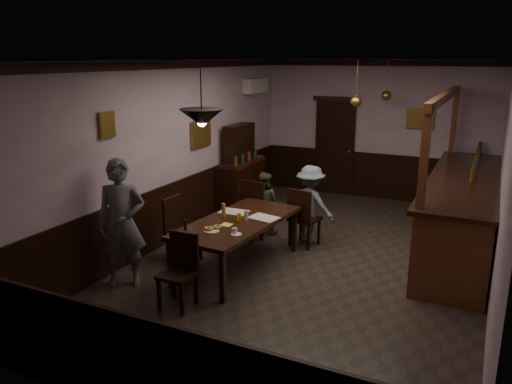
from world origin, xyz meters
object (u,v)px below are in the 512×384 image
Objects in this scene: person_seated_right at (310,204)px; sideboard at (241,176)px; bar_counter at (462,211)px; chair_far_left at (255,206)px; pendant_brass_far at (386,96)px; dining_table at (238,224)px; chair_far_right at (302,215)px; soda_can at (239,218)px; coffee_cup at (235,231)px; pendant_brass_mid at (356,102)px; chair_side at (179,226)px; person_seated_left at (264,203)px; person_standing at (122,224)px; chair_near at (180,267)px; pendant_iron at (202,118)px.

sideboard reaches higher than person_seated_right.
person_seated_right is at bearing -161.41° from bar_counter.
pendant_brass_far is (1.54, 2.79, 1.73)m from chair_far_left.
chair_far_right reaches higher than dining_table.
soda_can is at bearing -63.19° from sideboard.
bar_counter is (2.65, 2.83, -0.16)m from coffee_cup.
coffee_cup is 0.10× the size of pendant_brass_mid.
pendant_brass_mid reaches higher than person_seated_right.
chair_side is 1.24× the size of pendant_brass_far.
sideboard reaches higher than chair_far_right.
person_seated_right is 1.66m from soda_can.
pendant_brass_mid is at bearing -132.39° from chair_far_left.
chair_far_left is 0.95m from person_seated_right.
chair_far_left is 0.23× the size of bar_counter.
sideboard is at bearing -49.00° from chair_far_left.
dining_table is 2.26× the size of chair_side.
pendant_brass_mid is (1.32, 0.94, 1.74)m from person_seated_left.
chair_near is at bearing -39.63° from person_standing.
chair_side is at bearing 72.12° from chair_far_left.
bar_counter is 2.53m from pendant_brass_mid.
coffee_cup is 0.52m from soda_can.
dining_table is 2.29× the size of chair_far_right.
pendant_iron is (1.24, -3.44, 1.62)m from sideboard.
person_seated_right is 2.08m from coffee_cup.
person_standing is 3.18m from person_seated_right.
person_standing reaches higher than chair_far_right.
person_standing is at bearing -161.64° from pendant_iron.
chair_far_left is 3.63m from pendant_brass_far.
coffee_cup is at bearing -103.89° from pendant_brass_mid.
pendant_iron reaches higher than person_seated_left.
person_standing reaches higher than person_seated_right.
chair_far_right is 2.01m from chair_side.
pendant_brass_far reaches higher than dining_table.
chair_side is at bearing -82.48° from sideboard.
chair_far_left is 1.04× the size of chair_far_right.
person_seated_left is 0.63× the size of sideboard.
bar_counter reaches higher than chair_far_right.
pendant_iron is at bearing -99.12° from soda_can.
bar_counter is 5.55× the size of pendant_brass_far.
coffee_cup is at bearing 39.61° from pendant_iron.
soda_can reaches higher than dining_table.
dining_table is 2.42× the size of chair_near.
chair_far_left reaches higher than chair_near.
chair_far_right is at bearing -102.83° from pendant_brass_far.
person_seated_right reaches higher than chair_far_left.
pendant_brass_mid is 1.00× the size of pendant_brass_far.
person_seated_right is at bearing 85.47° from coffee_cup.
pendant_brass_mid is at bearing -2.77° from sideboard.
bar_counter is at bearing -46.90° from pendant_brass_far.
person_seated_left is 0.25× the size of bar_counter.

